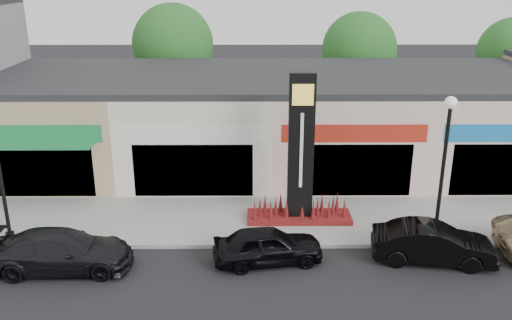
% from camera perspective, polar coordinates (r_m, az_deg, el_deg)
% --- Properties ---
extents(ground, '(120.00, 120.00, 0.00)m').
position_cam_1_polar(ground, '(18.58, -3.88, -12.27)').
color(ground, black).
rests_on(ground, ground).
extents(sidewalk, '(52.00, 4.30, 0.15)m').
position_cam_1_polar(sidewalk, '(22.36, -3.23, -6.25)').
color(sidewalk, gray).
rests_on(sidewalk, ground).
extents(curb, '(52.00, 0.20, 0.15)m').
position_cam_1_polar(curb, '(20.36, -3.54, -8.99)').
color(curb, gray).
rests_on(curb, ground).
extents(shop_beige, '(7.00, 10.85, 4.80)m').
position_cam_1_polar(shop_beige, '(29.82, -19.22, 4.04)').
color(shop_beige, tan).
rests_on(shop_beige, ground).
extents(shop_cream, '(7.00, 10.01, 4.80)m').
position_cam_1_polar(shop_cream, '(28.35, -5.67, 4.28)').
color(shop_cream, beige).
rests_on(shop_cream, ground).
extents(shop_pink_w, '(7.00, 10.01, 4.80)m').
position_cam_1_polar(shop_pink_w, '(28.56, 8.49, 4.27)').
color(shop_pink_w, '#C9A799').
rests_on(shop_pink_w, ground).
extents(shop_pink_e, '(7.00, 10.01, 4.80)m').
position_cam_1_polar(shop_pink_e, '(30.43, 21.66, 4.04)').
color(shop_pink_e, '#C9A799').
rests_on(shop_pink_e, ground).
extents(tree_rear_west, '(5.20, 5.20, 7.83)m').
position_cam_1_polar(tree_rear_west, '(35.94, -8.73, 11.94)').
color(tree_rear_west, '#382619').
rests_on(tree_rear_west, ground).
extents(tree_rear_mid, '(4.80, 4.80, 7.29)m').
position_cam_1_polar(tree_rear_mid, '(36.27, 10.79, 11.36)').
color(tree_rear_mid, '#382619').
rests_on(tree_rear_mid, ground).
extents(lamp_east_near, '(0.44, 0.44, 5.47)m').
position_cam_1_polar(lamp_east_near, '(20.51, 19.24, 0.49)').
color(lamp_east_near, black).
rests_on(lamp_east_near, sidewalk).
extents(pylon_sign, '(4.20, 1.30, 6.00)m').
position_cam_1_polar(pylon_sign, '(21.41, 4.68, -1.08)').
color(pylon_sign, '#55140E').
rests_on(pylon_sign, sidewalk).
extents(car_dark_sedan, '(2.09, 4.85, 1.39)m').
position_cam_1_polar(car_dark_sedan, '(19.83, -19.81, -9.00)').
color(car_dark_sedan, black).
rests_on(car_dark_sedan, ground).
extents(car_black_sedan, '(2.14, 4.02, 1.30)m').
position_cam_1_polar(car_black_sedan, '(19.13, 1.26, -8.98)').
color(car_black_sedan, black).
rests_on(car_black_sedan, ground).
extents(car_black_conv, '(2.10, 4.37, 1.38)m').
position_cam_1_polar(car_black_conv, '(20.14, 18.13, -8.36)').
color(car_black_conv, black).
rests_on(car_black_conv, ground).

